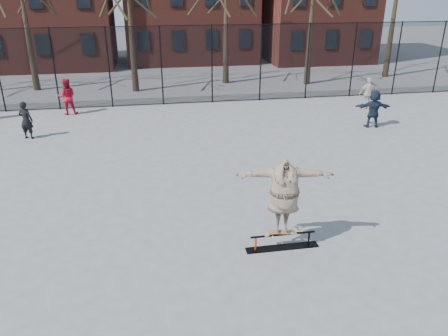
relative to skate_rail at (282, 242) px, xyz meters
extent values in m
plane|color=slate|center=(-0.84, 0.98, -0.16)|extent=(100.00, 100.00, 0.00)
cube|color=black|center=(0.00, 0.00, -0.15)|extent=(1.81, 0.28, 0.01)
cylinder|color=#C8470B|center=(-0.67, 0.00, 0.03)|extent=(0.05, 0.05, 0.37)
cylinder|color=black|center=(0.67, 0.00, 0.03)|extent=(0.05, 0.05, 0.37)
cylinder|color=black|center=(0.00, 0.00, 0.22)|extent=(1.60, 0.05, 0.05)
imported|color=#603B94|center=(-0.03, 0.00, 1.25)|extent=(2.33, 0.94, 1.84)
imported|color=black|center=(-7.96, 9.56, 0.62)|extent=(0.66, 0.53, 1.56)
imported|color=#B50F29|center=(-6.85, 12.98, 0.71)|extent=(0.90, 0.73, 1.74)
imported|color=silver|center=(7.87, 11.34, 0.64)|extent=(0.96, 0.47, 1.59)
imported|color=#1A2635|center=(6.73, 8.57, 0.68)|extent=(1.61, 0.76, 1.66)
cylinder|color=black|center=(-7.44, 13.98, 1.84)|extent=(0.07, 0.07, 4.00)
cylinder|color=black|center=(-4.84, 13.98, 1.84)|extent=(0.07, 0.07, 4.00)
cylinder|color=black|center=(-2.24, 13.98, 1.84)|extent=(0.07, 0.07, 4.00)
cylinder|color=black|center=(0.36, 13.98, 1.84)|extent=(0.07, 0.07, 4.00)
cylinder|color=black|center=(2.96, 13.98, 1.84)|extent=(0.07, 0.07, 4.00)
cylinder|color=black|center=(5.56, 13.98, 1.84)|extent=(0.07, 0.07, 4.00)
cylinder|color=black|center=(8.16, 13.98, 1.84)|extent=(0.07, 0.07, 4.00)
cylinder|color=black|center=(10.76, 13.98, 1.84)|extent=(0.07, 0.07, 4.00)
cylinder|color=black|center=(13.36, 13.98, 1.84)|extent=(0.07, 0.07, 4.00)
cube|color=black|center=(-0.84, 13.98, 1.84)|extent=(34.00, 0.01, 4.00)
cylinder|color=black|center=(-0.84, 13.98, 3.80)|extent=(34.00, 0.04, 0.04)
cone|color=black|center=(-9.34, 18.78, 2.15)|extent=(0.40, 0.40, 4.62)
cone|color=black|center=(-3.84, 17.48, 2.15)|extent=(0.40, 0.40, 4.62)
cone|color=black|center=(1.66, 18.78, 2.15)|extent=(0.40, 0.40, 4.62)
cone|color=black|center=(7.16, 17.48, 2.15)|extent=(0.40, 0.40, 4.62)
cone|color=black|center=(12.66, 18.78, 2.15)|extent=(0.40, 0.40, 4.62)
camera|label=1|loc=(-2.96, -8.65, 5.85)|focal=35.00mm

